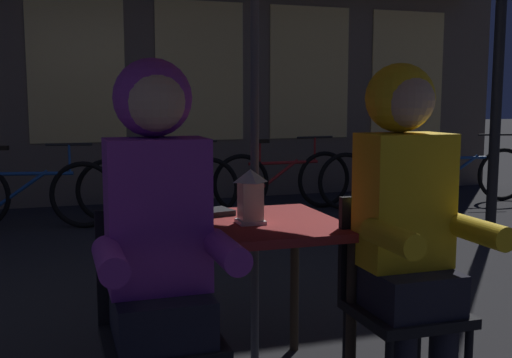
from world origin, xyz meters
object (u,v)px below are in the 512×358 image
object	(u,v)px
cafe_table	(255,245)
bicycle_second	(30,194)
person_right_hooded	(407,207)
chair_left	(158,319)
chair_right	(397,292)
bicycle_third	(159,188)
lantern	(250,195)
bicycle_fourth	(283,180)
bicycle_furthest	(463,174)
person_left_hooded	(159,223)
book	(209,213)
bicycle_fifth	(386,178)

from	to	relation	value
cafe_table	bicycle_second	size ratio (longest dim) A/B	0.45
person_right_hooded	bicycle_second	xyz separation A→B (m)	(-1.53, 4.27, -0.50)
chair_left	chair_right	world-z (taller)	same
cafe_table	bicycle_third	bearing A→B (deg)	86.88
lantern	bicycle_third	size ratio (longest dim) A/B	0.14
bicycle_fourth	bicycle_furthest	size ratio (longest dim) A/B	1.01
person_left_hooded	book	size ratio (longest dim) A/B	7.00
bicycle_third	person_right_hooded	bearing A→B (deg)	-86.41
chair_left	cafe_table	bearing A→B (deg)	37.55
lantern	person_left_hooded	xyz separation A→B (m)	(-0.45, -0.39, -0.01)
lantern	person_left_hooded	world-z (taller)	person_left_hooded
person_right_hooded	bicycle_second	size ratio (longest dim) A/B	0.85
bicycle_furthest	bicycle_fifth	bearing A→B (deg)	-174.32
cafe_table	lantern	size ratio (longest dim) A/B	3.20
cafe_table	bicycle_furthest	distance (m)	5.59
lantern	bicycle_third	distance (m)	3.94
chair_left	book	bearing A→B (deg)	59.98
lantern	bicycle_furthest	distance (m)	5.65
bicycle_fourth	bicycle_second	bearing A→B (deg)	-175.77
bicycle_fourth	book	world-z (taller)	bicycle_fourth
bicycle_fifth	book	bearing A→B (deg)	-129.74
bicycle_fifth	book	world-z (taller)	bicycle_fifth
bicycle_furthest	book	bearing A→B (deg)	-138.08
book	bicycle_fourth	bearing A→B (deg)	52.75
bicycle_second	bicycle_fourth	bearing A→B (deg)	4.23
bicycle_fifth	bicycle_third	bearing A→B (deg)	178.52
person_right_hooded	book	xyz separation A→B (m)	(-0.63, 0.63, -0.09)
lantern	chair_right	distance (m)	0.71
bicycle_third	bicycle_furthest	world-z (taller)	same
book	bicycle_furthest	bearing A→B (deg)	29.86
lantern	person_right_hooded	world-z (taller)	person_right_hooded
chair_left	bicycle_furthest	xyz separation A→B (m)	(4.46, 4.28, -0.14)
lantern	bicycle_fourth	world-z (taller)	lantern
bicycle_fifth	person_right_hooded	bearing A→B (deg)	-119.20
cafe_table	bicycle_fourth	world-z (taller)	bicycle_fourth
person_left_hooded	book	world-z (taller)	person_left_hooded
cafe_table	person_right_hooded	distance (m)	0.67
chair_right	bicycle_third	xyz separation A→B (m)	(-0.27, 4.23, -0.14)
chair_right	bicycle_third	distance (m)	4.25
bicycle_fourth	bicycle_fifth	size ratio (longest dim) A/B	1.00
chair_right	bicycle_fifth	bearing A→B (deg)	60.47
lantern	chair_right	size ratio (longest dim) A/B	0.27
chair_left	person_left_hooded	bearing A→B (deg)	-90.00
chair_left	bicycle_fourth	xyz separation A→B (m)	(2.14, 4.41, -0.14)
bicycle_second	bicycle_fourth	size ratio (longest dim) A/B	0.98
cafe_table	person_right_hooded	size ratio (longest dim) A/B	0.53
bicycle_fourth	person_right_hooded	bearing A→B (deg)	-104.76
lantern	bicycle_furthest	xyz separation A→B (m)	(4.01, 3.95, -0.51)
bicycle_fifth	book	size ratio (longest dim) A/B	8.40
bicycle_second	bicycle_third	size ratio (longest dim) A/B	0.99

